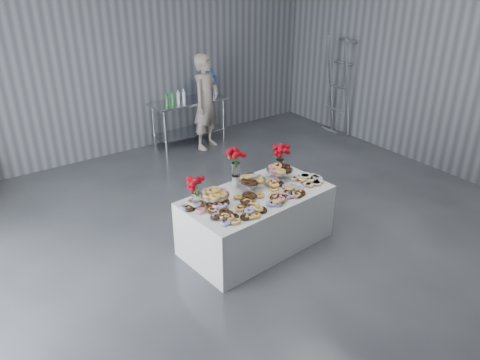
# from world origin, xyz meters

# --- Properties ---
(ground) EXTENTS (9.00, 9.00, 0.00)m
(ground) POSITION_xyz_m (0.00, 0.00, 0.00)
(ground) COLOR #333439
(ground) RESTS_ON ground
(room_walls) EXTENTS (8.04, 9.04, 4.02)m
(room_walls) POSITION_xyz_m (-0.27, 0.07, 2.64)
(room_walls) COLOR slate
(room_walls) RESTS_ON ground
(display_table) EXTENTS (1.98, 1.16, 0.75)m
(display_table) POSITION_xyz_m (-0.07, 0.47, 0.38)
(display_table) COLOR silver
(display_table) RESTS_ON ground
(prep_table) EXTENTS (1.50, 0.60, 0.90)m
(prep_table) POSITION_xyz_m (1.00, 4.10, 0.62)
(prep_table) COLOR silver
(prep_table) RESTS_ON ground
(donut_mounds) EXTENTS (1.87, 0.95, 0.09)m
(donut_mounds) POSITION_xyz_m (-0.07, 0.42, 0.80)
(donut_mounds) COLOR #E7B054
(donut_mounds) RESTS_ON display_table
(cake_stand_left) EXTENTS (0.36, 0.36, 0.17)m
(cake_stand_left) POSITION_xyz_m (-0.63, 0.57, 0.89)
(cake_stand_left) COLOR silver
(cake_stand_left) RESTS_ON display_table
(cake_stand_mid) EXTENTS (0.36, 0.36, 0.17)m
(cake_stand_mid) POSITION_xyz_m (-0.04, 0.63, 0.89)
(cake_stand_mid) COLOR silver
(cake_stand_mid) RESTS_ON display_table
(cake_stand_right) EXTENTS (0.36, 0.36, 0.17)m
(cake_stand_right) POSITION_xyz_m (0.46, 0.67, 0.89)
(cake_stand_right) COLOR silver
(cake_stand_right) RESTS_ON display_table
(danish_pile) EXTENTS (0.48, 0.48, 0.11)m
(danish_pile) POSITION_xyz_m (0.69, 0.39, 0.81)
(danish_pile) COLOR white
(danish_pile) RESTS_ON display_table
(bouquet_left) EXTENTS (0.26, 0.26, 0.42)m
(bouquet_left) POSITION_xyz_m (-0.84, 0.66, 1.05)
(bouquet_left) COLOR white
(bouquet_left) RESTS_ON display_table
(bouquet_right) EXTENTS (0.26, 0.26, 0.42)m
(bouquet_right) POSITION_xyz_m (0.60, 0.83, 1.05)
(bouquet_right) COLOR white
(bouquet_right) RESTS_ON display_table
(bouquet_center) EXTENTS (0.26, 0.26, 0.57)m
(bouquet_center) POSITION_xyz_m (-0.15, 0.82, 1.13)
(bouquet_center) COLOR silver
(bouquet_center) RESTS_ON display_table
(water_jug) EXTENTS (0.28, 0.28, 0.55)m
(water_jug) POSITION_xyz_m (1.50, 4.10, 1.15)
(water_jug) COLOR #4376E6
(water_jug) RESTS_ON prep_table
(drink_bottles) EXTENTS (0.54, 0.08, 0.27)m
(drink_bottles) POSITION_xyz_m (0.68, 4.00, 1.04)
(drink_bottles) COLOR #268C33
(drink_bottles) RESTS_ON prep_table
(person) EXTENTS (0.78, 0.67, 1.82)m
(person) POSITION_xyz_m (1.20, 3.76, 0.91)
(person) COLOR #CC8C93
(person) RESTS_ON ground
(stepladder) EXTENTS (0.59, 0.51, 2.05)m
(stepladder) POSITION_xyz_m (3.75, 2.80, 1.02)
(stepladder) COLOR silver
(stepladder) RESTS_ON ground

